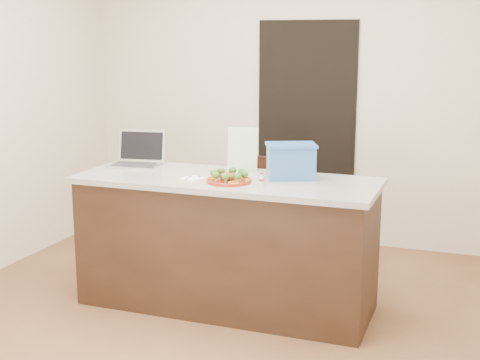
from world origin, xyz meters
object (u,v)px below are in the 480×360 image
(island, at_px, (227,242))
(blue_box, at_px, (291,161))
(yogurt_bottle, at_px, (261,179))
(plate, at_px, (229,180))
(napkin, at_px, (193,178))
(chair, at_px, (263,205))
(laptop, at_px, (138,156))

(island, bearing_deg, blue_box, 18.64)
(yogurt_bottle, distance_m, blue_box, 0.27)
(island, distance_m, blue_box, 0.72)
(plate, relative_size, napkin, 2.27)
(napkin, bearing_deg, plate, -4.79)
(yogurt_bottle, xyz_separation_m, chair, (-0.31, 0.97, -0.44))
(island, height_order, laptop, laptop)
(island, bearing_deg, napkin, -153.66)
(plate, xyz_separation_m, laptop, (-0.85, 0.32, 0.06))
(yogurt_bottle, distance_m, chair, 1.10)
(napkin, height_order, laptop, laptop)
(napkin, height_order, chair, napkin)
(island, relative_size, yogurt_bottle, 31.88)
(island, height_order, plate, plate)
(island, xyz_separation_m, yogurt_bottle, (0.27, -0.07, 0.48))
(chair, bearing_deg, napkin, -92.51)
(island, distance_m, yogurt_bottle, 0.56)
(napkin, distance_m, laptop, 0.66)
(yogurt_bottle, distance_m, laptop, 1.09)
(napkin, height_order, yogurt_bottle, yogurt_bottle)
(laptop, bearing_deg, blue_box, -11.67)
(blue_box, distance_m, chair, 1.03)
(plate, relative_size, blue_box, 0.76)
(island, height_order, napkin, napkin)
(yogurt_bottle, height_order, blue_box, blue_box)
(laptop, distance_m, blue_box, 1.20)
(yogurt_bottle, bearing_deg, laptop, 165.74)
(napkin, xyz_separation_m, laptop, (-0.58, 0.30, 0.07))
(island, relative_size, napkin, 15.56)
(yogurt_bottle, height_order, laptop, laptop)
(yogurt_bottle, relative_size, chair, 0.07)
(plate, relative_size, yogurt_bottle, 4.64)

